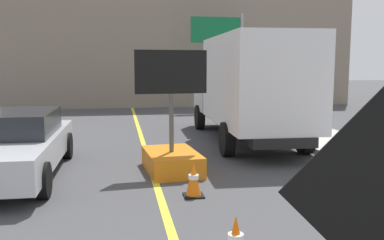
{
  "coord_description": "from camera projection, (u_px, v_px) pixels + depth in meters",
  "views": [
    {
      "loc": [
        -0.69,
        -0.56,
        2.38
      ],
      "look_at": [
        0.47,
        6.18,
        1.48
      ],
      "focal_mm": 39.59,
      "sensor_mm": 36.0,
      "label": 1
    }
  ],
  "objects": [
    {
      "name": "lane_center_stripe",
      "position": [
        165.0,
        213.0,
        6.83
      ],
      "size": [
        0.14,
        36.0,
        0.01
      ],
      "primitive_type": "cube",
      "color": "yellow",
      "rests_on": "ground"
    },
    {
      "name": "arrow_board_trailer",
      "position": [
        172.0,
        150.0,
        9.46
      ],
      "size": [
        1.6,
        1.89,
        2.7
      ],
      "color": "orange",
      "rests_on": "ground"
    },
    {
      "name": "box_truck",
      "position": [
        247.0,
        85.0,
        13.01
      ],
      "size": [
        2.62,
        7.48,
        3.2
      ],
      "color": "black",
      "rests_on": "ground"
    },
    {
      "name": "pickup_car",
      "position": [
        12.0,
        144.0,
        9.04
      ],
      "size": [
        2.11,
        5.05,
        1.38
      ],
      "color": "silver",
      "rests_on": "ground"
    },
    {
      "name": "highway_guide_sign",
      "position": [
        227.0,
        44.0,
        21.82
      ],
      "size": [
        2.79,
        0.2,
        5.0
      ],
      "color": "gray",
      "rests_on": "ground"
    },
    {
      "name": "far_building_block",
      "position": [
        175.0,
        42.0,
        27.73
      ],
      "size": [
        19.89,
        8.7,
        7.69
      ],
      "primitive_type": "cube",
      "color": "gray",
      "rests_on": "ground"
    },
    {
      "name": "traffic_cone_mid_lane",
      "position": [
        194.0,
        180.0,
        7.66
      ],
      "size": [
        0.36,
        0.36,
        0.64
      ],
      "color": "black",
      "rests_on": "ground"
    }
  ]
}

